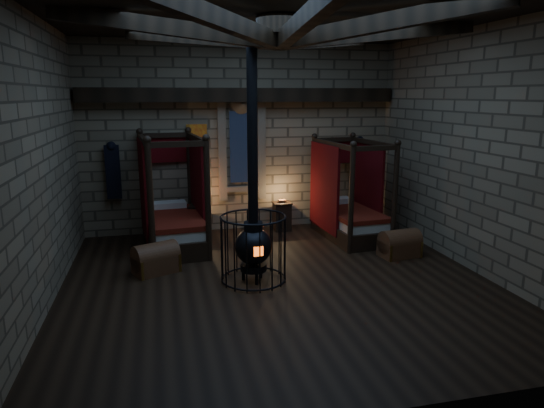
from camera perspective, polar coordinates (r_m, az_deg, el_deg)
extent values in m
cube|color=black|center=(8.16, 0.79, -9.24)|extent=(7.00, 7.00, 0.01)
cube|color=#847054|center=(11.04, -3.62, 7.75)|extent=(7.00, 0.02, 4.20)
cube|color=#847054|center=(4.36, 12.06, -0.18)|extent=(7.00, 0.02, 4.20)
cube|color=#847054|center=(7.59, -25.83, 4.24)|extent=(0.02, 7.00, 4.20)
cube|color=#847054|center=(9.13, 22.79, 5.75)|extent=(0.02, 7.00, 4.20)
cube|color=black|center=(7.65, 0.89, 21.34)|extent=(7.00, 7.00, 0.01)
cube|color=black|center=(10.82, -3.52, 12.69)|extent=(6.86, 0.35, 0.30)
cylinder|color=black|center=(7.63, 0.89, 20.23)|extent=(0.70, 0.70, 0.25)
cube|color=black|center=(11.01, -3.56, 6.69)|extent=(0.55, 0.04, 1.60)
cube|color=maroon|center=(10.88, -8.83, 7.55)|extent=(0.45, 0.03, 0.65)
cube|color=black|center=(10.84, -18.19, 3.59)|extent=(0.30, 0.10, 1.15)
cube|color=black|center=(11.76, 10.19, 4.69)|extent=(0.30, 0.10, 1.15)
cube|color=black|center=(10.12, -11.37, -3.99)|extent=(1.30, 2.22, 0.37)
cube|color=beige|center=(10.05, -11.44, -2.42)|extent=(1.16, 2.05, 0.23)
cube|color=maroon|center=(10.01, -11.48, -1.63)|extent=(1.22, 2.10, 0.10)
cube|color=beige|center=(10.74, -12.03, -0.12)|extent=(0.75, 0.42, 0.14)
cube|color=#540709|center=(10.82, -12.49, 6.29)|extent=(1.13, 0.15, 0.56)
cylinder|color=black|center=(8.85, -14.07, -0.23)|extent=(0.11, 0.11, 2.26)
cylinder|color=black|center=(10.86, -14.96, 2.08)|extent=(0.11, 0.11, 2.26)
cylinder|color=black|center=(8.98, -7.55, 0.23)|extent=(0.11, 0.11, 2.26)
cylinder|color=black|center=(10.96, -9.61, 2.43)|extent=(0.11, 0.11, 2.26)
cube|color=#540709|center=(10.14, -14.88, 1.65)|extent=(0.20, 1.54, 2.00)
cube|color=#540709|center=(10.26, -8.82, 2.05)|extent=(0.20, 1.54, 2.00)
cube|color=black|center=(10.72, 9.14, -3.03)|extent=(1.18, 2.06, 0.34)
cube|color=beige|center=(10.65, 9.19, -1.64)|extent=(1.05, 1.90, 0.21)
cube|color=maroon|center=(10.62, 9.21, -0.94)|extent=(1.11, 1.94, 0.10)
cube|color=beige|center=(11.23, 7.58, 0.36)|extent=(0.69, 0.38, 0.13)
cube|color=#540709|center=(11.29, 7.18, 6.09)|extent=(1.05, 0.13, 0.53)
cylinder|color=black|center=(9.47, 9.31, 0.36)|extent=(0.11, 0.11, 2.10)
cylinder|color=black|center=(11.17, 4.91, 2.36)|extent=(0.11, 0.11, 2.10)
cylinder|color=black|center=(9.93, 14.25, 0.71)|extent=(0.11, 0.11, 2.10)
cylinder|color=black|center=(11.57, 9.30, 2.60)|extent=(0.11, 0.11, 2.10)
cube|color=#540709|center=(10.55, 6.16, 1.98)|extent=(0.17, 1.43, 1.86)
cube|color=#540709|center=(10.99, 11.01, 2.25)|extent=(0.17, 1.43, 1.86)
cube|color=brown|center=(8.80, -13.47, -6.87)|extent=(0.87, 0.73, 0.31)
cylinder|color=brown|center=(8.75, -13.52, -5.91)|extent=(0.87, 0.73, 0.46)
cube|color=#A37E32|center=(8.67, -15.58, -7.28)|extent=(0.24, 0.45, 0.33)
cube|color=#A37E32|center=(8.93, -11.42, -6.46)|extent=(0.24, 0.45, 0.33)
cube|color=brown|center=(9.70, 14.77, -5.10)|extent=(0.79, 0.54, 0.31)
cylinder|color=brown|center=(9.65, 14.82, -4.24)|extent=(0.79, 0.54, 0.45)
cube|color=#A37E32|center=(9.51, 13.06, -5.37)|extent=(0.10, 0.47, 0.33)
cube|color=#A37E32|center=(9.89, 16.40, -4.85)|extent=(0.10, 0.47, 0.33)
cube|color=black|center=(10.73, -8.50, -2.09)|extent=(0.49, 0.47, 0.67)
cube|color=black|center=(10.65, -8.56, -0.25)|extent=(0.53, 0.52, 0.04)
cylinder|color=#A37E32|center=(10.63, -8.58, 0.25)|extent=(0.10, 0.10, 0.15)
cube|color=black|center=(11.13, 1.18, -1.54)|extent=(0.37, 0.36, 0.62)
cube|color=black|center=(11.05, 1.18, 0.11)|extent=(0.41, 0.39, 0.04)
cube|color=brown|center=(11.04, 1.18, 0.38)|extent=(0.16, 0.12, 0.04)
cylinder|color=black|center=(8.17, -2.19, -7.41)|extent=(0.44, 0.44, 0.11)
sphere|color=black|center=(8.05, -2.21, -4.96)|extent=(0.62, 0.62, 0.62)
cylinder|color=black|center=(7.95, -2.23, -2.68)|extent=(0.31, 0.31, 0.16)
cube|color=#FF5914|center=(7.77, -1.60, -5.60)|extent=(0.16, 0.04, 0.16)
cylinder|color=black|center=(7.69, -2.33, 8.76)|extent=(0.17, 0.17, 3.05)
torus|color=black|center=(8.24, -2.18, -8.71)|extent=(1.10, 1.10, 0.03)
torus|color=black|center=(7.91, -2.24, -1.52)|extent=(1.10, 1.10, 0.03)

